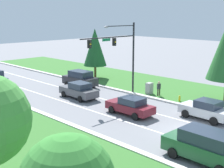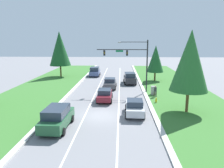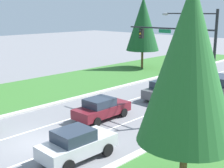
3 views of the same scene
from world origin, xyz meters
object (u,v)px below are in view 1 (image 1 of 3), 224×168
(forest_suv, at_px, (205,146))
(graphite_sedan, at_px, (79,90))
(fire_hydrant, at_px, (180,99))
(traffic_signal_mast, at_px, (120,48))
(conifer_far_right_tree, at_px, (95,47))
(burgundy_sedan, at_px, (130,106))
(silver_sedan, at_px, (206,109))
(utility_cabinet, at_px, (149,89))
(charcoal_suv, at_px, (80,79))
(pedestrian, at_px, (159,88))

(forest_suv, height_order, graphite_sedan, forest_suv)
(forest_suv, distance_m, fire_hydrant, 13.40)
(traffic_signal_mast, height_order, forest_suv, traffic_signal_mast)
(conifer_far_right_tree, bearing_deg, traffic_signal_mast, -117.39)
(burgundy_sedan, xyz_separation_m, silver_sedan, (3.63, -5.40, 0.05))
(silver_sedan, height_order, utility_cabinet, silver_sedan)
(charcoal_suv, xyz_separation_m, fire_hydrant, (2.87, -12.53, -0.69))
(pedestrian, xyz_separation_m, conifer_far_right_tree, (1.80, 12.41, 3.43))
(fire_hydrant, xyz_separation_m, conifer_far_right_tree, (2.12, 15.29, 4.02))
(graphite_sedan, relative_size, pedestrian, 2.77)
(burgundy_sedan, distance_m, charcoal_suv, 12.31)
(forest_suv, bearing_deg, traffic_signal_mast, 63.45)
(traffic_signal_mast, distance_m, burgundy_sedan, 7.76)
(charcoal_suv, bearing_deg, forest_suv, -112.58)
(utility_cabinet, xyz_separation_m, fire_hydrant, (-0.25, -4.14, -0.32))
(traffic_signal_mast, height_order, charcoal_suv, traffic_signal_mast)
(burgundy_sedan, bearing_deg, traffic_signal_mast, 51.83)
(traffic_signal_mast, bearing_deg, silver_sedan, -91.38)
(charcoal_suv, height_order, graphite_sedan, charcoal_suv)
(utility_cabinet, xyz_separation_m, pedestrian, (0.06, -1.26, 0.27))
(forest_suv, bearing_deg, utility_cabinet, 51.31)
(utility_cabinet, bearing_deg, graphite_sedan, 146.51)
(forest_suv, height_order, silver_sedan, forest_suv)
(pedestrian, height_order, conifer_far_right_tree, conifer_far_right_tree)
(silver_sedan, distance_m, fire_hydrant, 5.51)
(burgundy_sedan, bearing_deg, conifer_far_right_tree, 58.29)
(burgundy_sedan, xyz_separation_m, forest_suv, (-3.67, -9.34, 0.22))
(graphite_sedan, distance_m, utility_cabinet, 7.90)
(conifer_far_right_tree, bearing_deg, fire_hydrant, -97.89)
(traffic_signal_mast, height_order, graphite_sedan, traffic_signal_mast)
(burgundy_sedan, height_order, silver_sedan, silver_sedan)
(charcoal_suv, relative_size, fire_hydrant, 6.62)
(graphite_sedan, xyz_separation_m, utility_cabinet, (6.58, -4.36, -0.19))
(graphite_sedan, bearing_deg, traffic_signal_mast, -35.94)
(forest_suv, distance_m, utility_cabinet, 16.50)
(forest_suv, xyz_separation_m, graphite_sedan, (3.99, 17.02, -0.18))
(charcoal_suv, relative_size, pedestrian, 2.74)
(forest_suv, distance_m, graphite_sedan, 17.48)
(conifer_far_right_tree, bearing_deg, forest_suv, -117.59)
(traffic_signal_mast, bearing_deg, forest_suv, -117.72)
(forest_suv, height_order, conifer_far_right_tree, conifer_far_right_tree)
(charcoal_suv, distance_m, fire_hydrant, 12.88)
(silver_sedan, relative_size, pedestrian, 2.59)
(traffic_signal_mast, height_order, pedestrian, traffic_signal_mast)
(forest_suv, height_order, utility_cabinet, forest_suv)
(silver_sedan, height_order, conifer_far_right_tree, conifer_far_right_tree)
(traffic_signal_mast, bearing_deg, burgundy_sedan, -127.70)
(traffic_signal_mast, relative_size, graphite_sedan, 1.70)
(graphite_sedan, bearing_deg, silver_sedan, -74.96)
(forest_suv, bearing_deg, fire_hydrant, 40.70)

